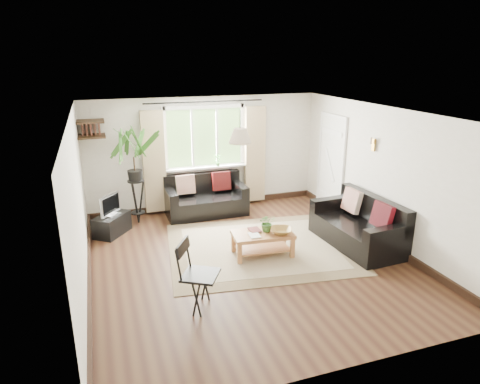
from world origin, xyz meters
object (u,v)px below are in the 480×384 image
object	(u,v)px
sofa_back	(206,196)
folding_chair	(200,276)
tv_stand	(112,224)
coffee_table	(262,244)
sofa_right	(357,223)
palm_stand	(135,177)

from	to	relation	value
sofa_back	folding_chair	distance (m)	3.53
sofa_back	tv_stand	xyz separation A→B (m)	(-1.94, -0.46, -0.20)
coffee_table	folding_chair	xyz separation A→B (m)	(-1.35, -1.20, 0.27)
sofa_right	folding_chair	world-z (taller)	folding_chair
coffee_table	folding_chair	size ratio (longest dim) A/B	1.05
sofa_back	tv_stand	size ratio (longest dim) A/B	2.33
palm_stand	folding_chair	world-z (taller)	palm_stand
coffee_table	tv_stand	xyz separation A→B (m)	(-2.34, 1.73, -0.01)
coffee_table	tv_stand	distance (m)	2.91
coffee_table	palm_stand	world-z (taller)	palm_stand
sofa_right	folding_chair	bearing A→B (deg)	-74.77
sofa_back	folding_chair	xyz separation A→B (m)	(-0.94, -3.40, 0.08)
coffee_table	sofa_right	bearing A→B (deg)	-5.14
tv_stand	coffee_table	bearing A→B (deg)	-89.31
sofa_back	folding_chair	bearing A→B (deg)	-105.88
sofa_back	tv_stand	world-z (taller)	sofa_back
palm_stand	sofa_right	bearing A→B (deg)	-33.36
sofa_back	coffee_table	world-z (taller)	sofa_back
tv_stand	palm_stand	distance (m)	1.03
sofa_right	tv_stand	world-z (taller)	sofa_right
coffee_table	sofa_back	bearing A→B (deg)	100.48
tv_stand	folding_chair	world-z (taller)	folding_chair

